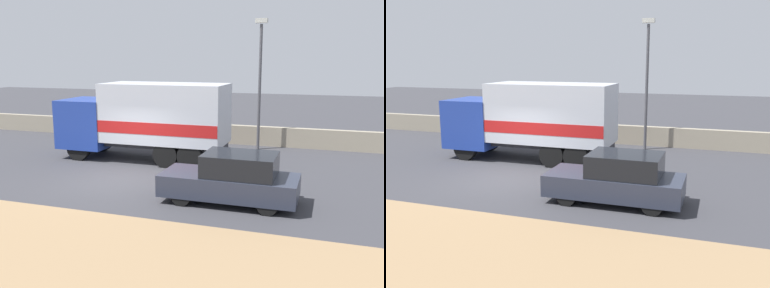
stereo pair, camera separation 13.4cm
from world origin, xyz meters
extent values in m
plane|color=#38383D|center=(0.00, 0.00, 0.00)|extent=(80.00, 80.00, 0.00)
cube|color=gray|center=(0.00, 7.84, 0.49)|extent=(60.00, 0.35, 0.98)
cylinder|color=#4C4C51|center=(4.00, 6.83, 2.96)|extent=(0.14, 0.14, 5.92)
cube|color=beige|center=(4.00, 6.83, 6.07)|extent=(0.56, 0.28, 0.20)
cube|color=navy|center=(-3.04, 3.11, 1.52)|extent=(2.14, 2.39, 2.11)
cube|color=black|center=(-4.09, 3.11, 1.94)|extent=(0.06, 2.03, 0.93)
cube|color=#2D2D33|center=(0.64, 3.11, 0.75)|extent=(5.23, 1.27, 0.25)
cube|color=silver|center=(0.64, 3.11, 2.10)|extent=(5.23, 2.31, 2.46)
cube|color=red|center=(0.64, 3.11, 1.58)|extent=(5.20, 2.33, 0.49)
cylinder|color=black|center=(-3.04, 2.12, 0.52)|extent=(1.04, 0.28, 1.04)
cylinder|color=black|center=(-3.04, 4.10, 0.52)|extent=(1.04, 0.28, 1.04)
cylinder|color=black|center=(2.08, 2.12, 0.52)|extent=(1.04, 0.28, 1.04)
cylinder|color=black|center=(2.08, 4.10, 0.52)|extent=(1.04, 0.28, 1.04)
cylinder|color=black|center=(1.03, 2.12, 0.52)|extent=(1.04, 0.28, 1.04)
cylinder|color=black|center=(1.03, 4.10, 0.52)|extent=(1.04, 0.28, 1.04)
cube|color=#282D3D|center=(4.48, -1.26, 0.56)|extent=(4.17, 1.73, 0.66)
cube|color=black|center=(4.82, -1.26, 1.23)|extent=(2.17, 1.59, 0.68)
cylinder|color=black|center=(3.19, -2.00, 0.31)|extent=(0.61, 0.20, 0.61)
cylinder|color=black|center=(3.19, -0.52, 0.31)|extent=(0.61, 0.20, 0.61)
cylinder|color=black|center=(5.78, -2.00, 0.31)|extent=(0.61, 0.20, 0.61)
cylinder|color=black|center=(5.78, -0.52, 0.31)|extent=(0.61, 0.20, 0.61)
camera|label=1|loc=(7.37, -13.59, 4.39)|focal=40.00mm
camera|label=2|loc=(7.50, -13.55, 4.39)|focal=40.00mm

